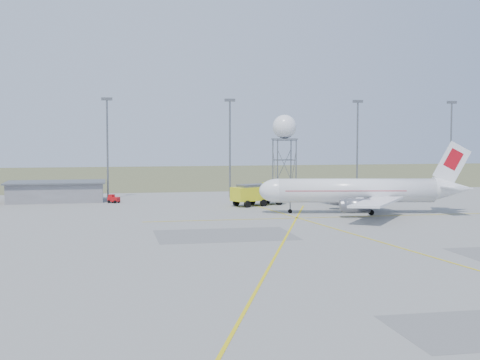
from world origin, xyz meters
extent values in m
plane|color=gray|center=(0.00, 0.00, 0.00)|extent=(400.00, 400.00, 0.00)
cube|color=#4F5E34|center=(0.00, 140.00, 0.01)|extent=(400.00, 120.00, 0.03)
cube|color=gray|center=(-45.00, 64.00, 1.80)|extent=(18.00, 9.00, 3.60)
cube|color=slate|center=(-45.00, 64.00, 3.75)|extent=(19.00, 10.00, 0.30)
cylinder|color=slate|center=(-35.00, 66.00, 10.00)|extent=(0.36, 0.36, 20.00)
cube|color=slate|center=(-35.00, 66.00, 20.20)|extent=(2.20, 0.50, 0.60)
cylinder|color=slate|center=(-10.00, 66.00, 10.00)|extent=(0.36, 0.36, 20.00)
cube|color=slate|center=(-10.00, 66.00, 20.20)|extent=(2.20, 0.50, 0.60)
cylinder|color=slate|center=(18.00, 66.00, 10.00)|extent=(0.36, 0.36, 20.00)
cube|color=slate|center=(18.00, 66.00, 20.20)|extent=(2.20, 0.50, 0.60)
cylinder|color=slate|center=(40.00, 66.00, 10.00)|extent=(0.36, 0.36, 20.00)
cube|color=slate|center=(40.00, 66.00, 20.20)|extent=(2.20, 0.50, 0.60)
cylinder|color=white|center=(5.67, 34.50, 3.80)|extent=(26.31, 8.59, 4.00)
ellipsoid|color=white|center=(-7.12, 36.82, 3.80)|extent=(7.01, 5.08, 4.00)
cube|color=black|center=(-8.30, 37.04, 4.40)|extent=(1.88, 2.44, 0.98)
cone|color=white|center=(21.42, 31.64, 4.10)|extent=(6.62, 5.01, 4.00)
cube|color=white|center=(21.42, 31.64, 8.30)|extent=(6.36, 1.44, 7.53)
cube|color=#B00B17|center=(21.62, 31.60, 9.00)|extent=(3.45, 0.95, 3.86)
cube|color=white|center=(21.50, 34.88, 4.60)|extent=(4.13, 5.99, 0.18)
cube|color=white|center=(20.36, 28.58, 4.60)|extent=(4.13, 5.99, 0.18)
cube|color=white|center=(8.76, 43.09, 2.80)|extent=(8.95, 16.71, 0.36)
cube|color=white|center=(5.54, 25.37, 2.80)|extent=(13.34, 15.74, 0.36)
cylinder|color=slate|center=(5.72, 40.38, 1.90)|extent=(4.55, 3.01, 2.30)
cylinder|color=slate|center=(3.65, 28.97, 1.90)|extent=(4.55, 3.01, 2.30)
cube|color=#B00B17|center=(3.70, 34.86, 3.90)|extent=(20.41, 7.55, 0.12)
cylinder|color=black|center=(-5.16, 36.46, 0.45)|extent=(0.81, 0.81, 0.90)
cube|color=black|center=(7.64, 34.14, 0.45)|extent=(2.06, 6.08, 0.90)
cylinder|color=slate|center=(7.64, 34.14, 0.90)|extent=(0.28, 0.28, 1.80)
cylinder|color=slate|center=(-2.47, 55.50, 6.11)|extent=(0.23, 0.23, 12.21)
cylinder|color=slate|center=(1.29, 55.50, 6.11)|extent=(0.23, 0.23, 12.21)
cylinder|color=slate|center=(1.29, 59.25, 6.11)|extent=(0.23, 0.23, 12.21)
cylinder|color=slate|center=(-2.47, 59.25, 6.11)|extent=(0.23, 0.23, 12.21)
cube|color=slate|center=(-0.59, 57.38, 12.21)|extent=(4.36, 4.36, 0.23)
sphere|color=white|center=(-0.59, 57.38, 14.66)|extent=(4.70, 4.70, 4.70)
cube|color=yellow|center=(-7.80, 49.35, 2.27)|extent=(10.73, 7.33, 2.50)
cube|color=yellow|center=(-4.49, 50.85, 3.30)|extent=(3.80, 4.03, 1.59)
cube|color=black|center=(-3.77, 51.17, 3.41)|extent=(1.32, 2.74, 1.14)
cube|color=slate|center=(-8.84, 48.88, 3.75)|extent=(6.30, 4.83, 0.45)
cube|color=#B70D11|center=(-33.93, 59.15, 0.71)|extent=(2.46, 2.17, 0.85)
cube|color=#B70D11|center=(-34.34, 59.38, 1.37)|extent=(1.30, 1.41, 0.47)
camera|label=1|loc=(-34.89, -70.67, 13.33)|focal=50.00mm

